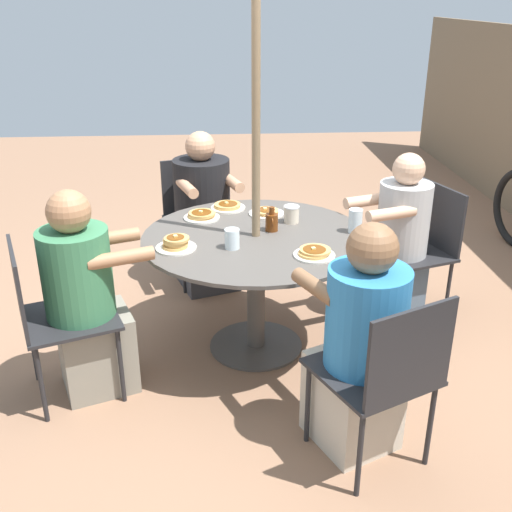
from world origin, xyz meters
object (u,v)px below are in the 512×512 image
pancake_plate_e (266,212)px  coffee_cup (291,214)px  patio_chair_north (420,243)px  pancake_plate_b (202,216)px  diner_south (86,303)px  pancake_plate_a (176,244)px  drinking_glass_b (355,221)px  patio_chair_east (197,211)px  patio_chair_south (51,311)px  diner_east (204,219)px  diner_west (360,350)px  diner_north (397,246)px  patio_table (256,259)px  patio_chair_west (386,371)px  pancake_plate_c (228,206)px  drinking_glass_a (232,239)px  syrup_bottle (272,222)px  pancake_plate_d (314,253)px

pancake_plate_e → coffee_cup: size_ratio=2.14×
patio_chair_north → pancake_plate_b: bearing=74.0°
diner_south → pancake_plate_a: size_ratio=5.16×
pancake_plate_a → drinking_glass_b: size_ratio=1.58×
patio_chair_east → pancake_plate_a: size_ratio=3.99×
patio_chair_south → pancake_plate_e: size_ratio=3.99×
patio_chair_south → coffee_cup: 1.43m
diner_south → pancake_plate_a: (-0.18, 0.46, 0.24)m
patio_chair_east → diner_east: bearing=90.0°
coffee_cup → drinking_glass_b: bearing=61.5°
diner_west → diner_north: bearing=41.6°
diner_north → pancake_plate_a: 1.44m
patio_chair_north → drinking_glass_b: patio_chair_north is taller
patio_chair_east → pancake_plate_b: size_ratio=3.99×
diner_west → patio_chair_south: bearing=137.4°
diner_north → pancake_plate_e: 0.85m
diner_north → diner_west: 1.27m
diner_south → patio_table: bearing=90.0°
patio_chair_south → drinking_glass_b: bearing=83.5°
diner_north → diner_west: (1.16, -0.50, 0.00)m
patio_chair_south → pancake_plate_e: (-0.75, 1.14, 0.23)m
diner_east → coffee_cup: 0.92m
patio_chair_west → pancake_plate_c: (-1.49, -0.62, 0.23)m
pancake_plate_b → coffee_cup: 0.54m
patio_table → patio_chair_east: 1.13m
patio_chair_south → patio_table: bearing=90.0°
patio_chair_west → pancake_plate_e: (-1.36, -0.39, 0.23)m
drinking_glass_b → patio_table: bearing=-88.7°
diner_south → drinking_glass_b: diner_south is taller
coffee_cup → diner_north: bearing=98.5°
pancake_plate_e → diner_north: bearing=86.8°
patio_chair_east → pancake_plate_b: (0.77, 0.06, 0.24)m
pancake_plate_a → pancake_plate_b: pancake_plate_a is taller
pancake_plate_c → coffee_cup: 0.46m
pancake_plate_a → drinking_glass_a: drinking_glass_a is taller
patio_table → patio_chair_south: patio_chair_south is taller
patio_table → diner_north: bearing=108.2°
syrup_bottle → coffee_cup: syrup_bottle is taller
pancake_plate_c → pancake_plate_d: pancake_plate_d is taller
patio_chair_east → pancake_plate_b: bearing=75.5°
patio_table → diner_west: bearing=25.0°
pancake_plate_d → pancake_plate_a: bearing=-101.5°
pancake_plate_d → coffee_cup: (-0.50, -0.06, 0.03)m
patio_chair_north → diner_east: diner_east is taller
diner_east → diner_west: 1.90m
patio_chair_west → diner_north: bearing=47.0°
patio_chair_east → diner_west: 2.08m
patio_chair_south → diner_south: diner_south is taller
diner_south → diner_west: diner_west is taller
diner_east → patio_chair_south: size_ratio=1.29×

